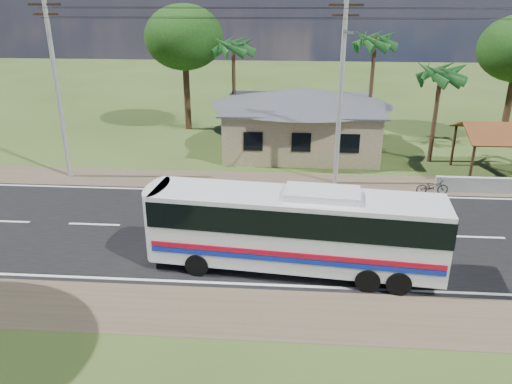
# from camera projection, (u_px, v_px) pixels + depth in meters

# --- Properties ---
(ground) EXTENTS (120.00, 120.00, 0.00)m
(ground) POSITION_uv_depth(u_px,v_px,m) (281.00, 231.00, 23.47)
(ground) COLOR #2E4117
(ground) RESTS_ON ground
(road) EXTENTS (120.00, 16.00, 0.03)m
(road) POSITION_uv_depth(u_px,v_px,m) (281.00, 231.00, 23.46)
(road) COLOR black
(road) RESTS_ON ground
(house) EXTENTS (12.40, 10.00, 5.00)m
(house) POSITION_uv_depth(u_px,v_px,m) (301.00, 113.00, 34.40)
(house) COLOR tan
(house) RESTS_ON ground
(waiting_shed) EXTENTS (5.20, 4.48, 3.35)m
(waiting_shed) POSITION_uv_depth(u_px,v_px,m) (506.00, 132.00, 29.39)
(waiting_shed) COLOR #321E12
(waiting_shed) RESTS_ON ground
(concrete_barrier) EXTENTS (7.00, 0.30, 0.90)m
(concrete_barrier) POSITION_uv_depth(u_px,v_px,m) (500.00, 186.00, 27.64)
(concrete_barrier) COLOR #9E9E99
(concrete_barrier) RESTS_ON ground
(utility_poles) EXTENTS (32.80, 2.22, 11.00)m
(utility_poles) POSITION_uv_depth(u_px,v_px,m) (335.00, 84.00, 27.09)
(utility_poles) COLOR #9E9E99
(utility_poles) RESTS_ON ground
(palm_near) EXTENTS (2.80, 2.80, 6.70)m
(palm_near) POSITION_uv_depth(u_px,v_px,m) (441.00, 74.00, 30.81)
(palm_near) COLOR #47301E
(palm_near) RESTS_ON ground
(palm_mid) EXTENTS (2.80, 2.80, 8.20)m
(palm_mid) POSITION_uv_depth(u_px,v_px,m) (375.00, 42.00, 34.66)
(palm_mid) COLOR #47301E
(palm_mid) RESTS_ON ground
(palm_far) EXTENTS (2.80, 2.80, 7.70)m
(palm_far) POSITION_uv_depth(u_px,v_px,m) (233.00, 47.00, 35.99)
(palm_far) COLOR #47301E
(palm_far) RESTS_ON ground
(tree_behind_house) EXTENTS (6.00, 6.00, 9.61)m
(tree_behind_house) POSITION_uv_depth(u_px,v_px,m) (184.00, 38.00, 37.95)
(tree_behind_house) COLOR #47301E
(tree_behind_house) RESTS_ON ground
(coach_bus) EXTENTS (11.56, 3.52, 3.53)m
(coach_bus) POSITION_uv_depth(u_px,v_px,m) (296.00, 224.00, 19.50)
(coach_bus) COLOR silver
(coach_bus) RESTS_ON ground
(motorcycle) EXTENTS (1.81, 0.76, 0.93)m
(motorcycle) POSITION_uv_depth(u_px,v_px,m) (432.00, 187.00, 27.45)
(motorcycle) COLOR black
(motorcycle) RESTS_ON ground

